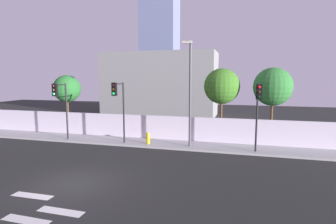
% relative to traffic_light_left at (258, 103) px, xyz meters
% --- Properties ---
extents(ground_plane, '(80.00, 80.00, 0.00)m').
position_rel_traffic_light_left_xyz_m(ground_plane, '(-8.37, -6.81, -3.35)').
color(ground_plane, '#252624').
extents(sidewalk, '(36.00, 2.40, 0.15)m').
position_rel_traffic_light_left_xyz_m(sidewalk, '(-8.37, 1.39, -3.27)').
color(sidewalk, '#A7A7A7').
rests_on(sidewalk, ground).
extents(perimeter_wall, '(36.00, 0.18, 1.80)m').
position_rel_traffic_light_left_xyz_m(perimeter_wall, '(-8.37, 2.68, -2.30)').
color(perimeter_wall, silver).
rests_on(perimeter_wall, sidewalk).
extents(traffic_light_left, '(0.34, 1.58, 4.35)m').
position_rel_traffic_light_left_xyz_m(traffic_light_left, '(0.00, 0.00, 0.00)').
color(traffic_light_left, black).
rests_on(traffic_light_left, sidewalk).
extents(traffic_light_center, '(0.44, 1.29, 4.39)m').
position_rel_traffic_light_left_xyz_m(traffic_light_center, '(-9.26, 0.16, 0.01)').
color(traffic_light_center, black).
rests_on(traffic_light_center, sidewalk).
extents(traffic_light_right, '(0.34, 1.55, 4.30)m').
position_rel_traffic_light_left_xyz_m(traffic_light_right, '(-13.90, 0.01, -0.04)').
color(traffic_light_right, black).
rests_on(traffic_light_right, sidewalk).
extents(street_lamp_curbside, '(0.61, 1.82, 6.99)m').
position_rel_traffic_light_left_xyz_m(street_lamp_curbside, '(-4.33, 0.71, 0.90)').
color(street_lamp_curbside, '#4C4C51').
rests_on(street_lamp_curbside, sidewalk).
extents(fire_hydrant, '(0.44, 0.26, 0.84)m').
position_rel_traffic_light_left_xyz_m(fire_hydrant, '(-7.36, 0.85, -2.75)').
color(fire_hydrant, gold).
rests_on(fire_hydrant, sidewalk).
extents(roadside_tree_leftmost, '(2.40, 2.40, 5.10)m').
position_rel_traffic_light_left_xyz_m(roadside_tree_leftmost, '(-16.00, 3.84, 0.54)').
color(roadside_tree_leftmost, brown).
rests_on(roadside_tree_leftmost, ground).
extents(roadside_tree_midleft, '(2.71, 2.71, 5.58)m').
position_rel_traffic_light_left_xyz_m(roadside_tree_midleft, '(-2.45, 3.84, 0.86)').
color(roadside_tree_midleft, brown).
rests_on(roadside_tree_midleft, ground).
extents(roadside_tree_midright, '(2.78, 2.78, 5.61)m').
position_rel_traffic_light_left_xyz_m(roadside_tree_midright, '(1.19, 3.84, 0.85)').
color(roadside_tree_midright, brown).
rests_on(roadside_tree_midright, ground).
extents(low_building_distant, '(14.26, 6.00, 8.03)m').
position_rel_traffic_light_left_xyz_m(low_building_distant, '(-11.21, 16.68, 0.67)').
color(low_building_distant, gray).
rests_on(low_building_distant, ground).
extents(tower_on_skyline, '(5.97, 5.00, 22.79)m').
position_rel_traffic_light_left_xyz_m(tower_on_skyline, '(-14.89, 28.68, 8.04)').
color(tower_on_skyline, slate).
rests_on(tower_on_skyline, ground).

